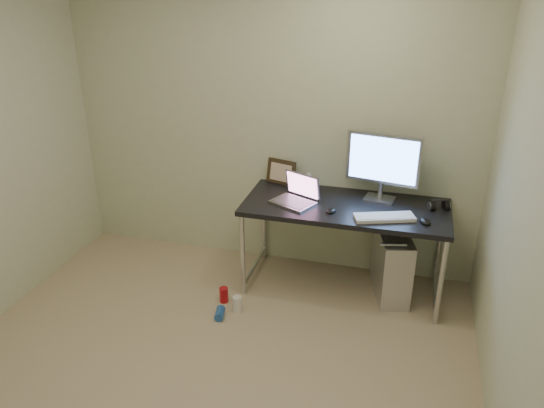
{
  "coord_description": "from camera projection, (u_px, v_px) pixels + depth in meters",
  "views": [
    {
      "loc": [
        1.15,
        -2.37,
        2.45
      ],
      "look_at": [
        0.21,
        1.05,
        0.85
      ],
      "focal_mm": 35.0,
      "sensor_mm": 36.0,
      "label": 1
    }
  ],
  "objects": [
    {
      "name": "wall_back",
      "position": [
        270.0,
        124.0,
        4.39
      ],
      "size": [
        3.5,
        0.02,
        2.5
      ],
      "primitive_type": "cube",
      "color": "beige",
      "rests_on": "ground"
    },
    {
      "name": "cable_b",
      "position": [
        400.0,
        238.0,
        4.41
      ],
      "size": [
        0.02,
        0.11,
        0.71
      ],
      "primitive_type": "cylinder",
      "rotation": [
        0.14,
        0.0,
        0.09
      ],
      "color": "black",
      "rests_on": "ground"
    },
    {
      "name": "wall_right",
      "position": [
        535.0,
        252.0,
        2.43
      ],
      "size": [
        0.02,
        3.5,
        2.5
      ],
      "primitive_type": "cube",
      "color": "beige",
      "rests_on": "ground"
    },
    {
      "name": "picture_frame",
      "position": [
        281.0,
        172.0,
        4.48
      ],
      "size": [
        0.27,
        0.14,
        0.21
      ],
      "primitive_type": "cube",
      "rotation": [
        -0.21,
        0.0,
        -0.28
      ],
      "color": "black",
      "rests_on": "desk"
    },
    {
      "name": "mouse_right",
      "position": [
        425.0,
        220.0,
        3.82
      ],
      "size": [
        0.11,
        0.14,
        0.04
      ],
      "primitive_type": "ellipsoid",
      "rotation": [
        0.0,
        0.0,
        0.34
      ],
      "color": "black",
      "rests_on": "desk"
    },
    {
      "name": "keyboard",
      "position": [
        384.0,
        217.0,
        3.88
      ],
      "size": [
        0.46,
        0.28,
        0.03
      ],
      "primitive_type": "cube",
      "rotation": [
        0.0,
        0.0,
        0.35
      ],
      "color": "white",
      "rests_on": "desk"
    },
    {
      "name": "desk",
      "position": [
        345.0,
        214.0,
        4.15
      ],
      "size": [
        1.59,
        0.69,
        0.75
      ],
      "color": "black",
      "rests_on": "ground"
    },
    {
      "name": "monitor",
      "position": [
        383.0,
        162.0,
        4.08
      ],
      "size": [
        0.57,
        0.2,
        0.54
      ],
      "rotation": [
        0.0,
        0.0,
        -0.17
      ],
      "color": "#A0A0A6",
      "rests_on": "desk"
    },
    {
      "name": "laptop",
      "position": [
        297.0,
        196.0,
        4.15
      ],
      "size": [
        0.4,
        0.37,
        0.22
      ],
      "rotation": [
        0.0,
        0.0,
        -0.43
      ],
      "color": "#A0A0A6",
      "rests_on": "desk"
    },
    {
      "name": "mouse_left",
      "position": [
        331.0,
        210.0,
        3.99
      ],
      "size": [
        0.09,
        0.12,
        0.03
      ],
      "primitive_type": "ellipsoid",
      "rotation": [
        0.0,
        0.0,
        -0.3
      ],
      "color": "black",
      "rests_on": "desk"
    },
    {
      "name": "tower_computer",
      "position": [
        392.0,
        264.0,
        4.22
      ],
      "size": [
        0.35,
        0.56,
        0.58
      ],
      "rotation": [
        0.0,
        0.0,
        0.25
      ],
      "color": "silver",
      "rests_on": "ground"
    },
    {
      "name": "webcam",
      "position": [
        309.0,
        176.0,
        4.43
      ],
      "size": [
        0.05,
        0.04,
        0.12
      ],
      "rotation": [
        0.0,
        0.0,
        0.33
      ],
      "color": "silver",
      "rests_on": "desk"
    },
    {
      "name": "floor",
      "position": [
        197.0,
        388.0,
        3.36
      ],
      "size": [
        3.5,
        3.5,
        0.0
      ],
      "primitive_type": "plane",
      "color": "tan",
      "rests_on": "ground"
    },
    {
      "name": "can_white",
      "position": [
        237.0,
        304.0,
        4.09
      ],
      "size": [
        0.07,
        0.07,
        0.13
      ],
      "primitive_type": "cylinder",
      "rotation": [
        0.0,
        0.0,
        -0.07
      ],
      "color": "white",
      "rests_on": "ground"
    },
    {
      "name": "can_red",
      "position": [
        224.0,
        295.0,
        4.2
      ],
      "size": [
        0.07,
        0.07,
        0.13
      ],
      "primitive_type": "cylinder",
      "rotation": [
        0.0,
        0.0,
        -0.07
      ],
      "color": "#B51119",
      "rests_on": "ground"
    },
    {
      "name": "cable_a",
      "position": [
        389.0,
        233.0,
        4.44
      ],
      "size": [
        0.01,
        0.16,
        0.69
      ],
      "primitive_type": "cylinder",
      "rotation": [
        0.21,
        0.0,
        0.0
      ],
      "color": "black",
      "rests_on": "ground"
    },
    {
      "name": "can_blue",
      "position": [
        220.0,
        313.0,
        4.03
      ],
      "size": [
        0.09,
        0.14,
        0.07
      ],
      "primitive_type": "cylinder",
      "rotation": [
        1.57,
        0.0,
        0.22
      ],
      "color": "#2759B1",
      "rests_on": "ground"
    },
    {
      "name": "headphones",
      "position": [
        439.0,
        206.0,
        4.04
      ],
      "size": [
        0.17,
        0.1,
        0.1
      ],
      "rotation": [
        0.0,
        0.0,
        0.34
      ],
      "color": "black",
      "rests_on": "desk"
    }
  ]
}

